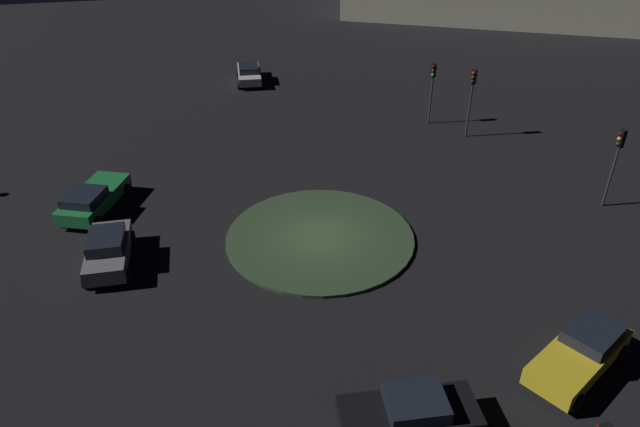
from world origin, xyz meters
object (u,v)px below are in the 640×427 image
object	(u,v)px
car_grey	(108,249)
traffic_light_northwest	(472,90)
traffic_light_northwest_near	(432,81)
car_green	(93,199)
car_yellow	(581,352)
car_black	(410,414)
car_silver	(249,73)
traffic_light_north	(617,153)

from	to	relation	value
car_grey	traffic_light_northwest	world-z (taller)	traffic_light_northwest
traffic_light_northwest	traffic_light_northwest_near	distance (m)	3.02
car_green	car_yellow	size ratio (longest dim) A/B	1.03
car_green	traffic_light_northwest	size ratio (longest dim) A/B	1.12
car_black	traffic_light_northwest_near	size ratio (longest dim) A/B	1.08
car_black	car_grey	world-z (taller)	car_grey
car_silver	traffic_light_north	xyz separation A→B (m)	(23.56, 15.50, 2.29)
traffic_light_north	traffic_light_northwest	bearing A→B (deg)	-70.90
car_black	traffic_light_northwest_near	bearing A→B (deg)	-108.58
traffic_light_north	traffic_light_northwest_near	distance (m)	13.18
car_black	car_green	bearing A→B (deg)	-51.11
car_green	car_silver	bearing A→B (deg)	-6.91
car_green	traffic_light_northwest_near	xyz separation A→B (m)	(-7.02, 21.00, 2.18)
car_yellow	traffic_light_north	size ratio (longest dim) A/B	1.13
car_silver	car_grey	distance (m)	24.87
car_grey	car_silver	bearing A→B (deg)	-19.81
car_grey	car_yellow	world-z (taller)	car_grey
car_black	car_silver	distance (m)	34.46
car_silver	car_green	xyz separation A→B (m)	(18.25, -10.17, 0.03)
car_black	traffic_light_northwest	xyz separation A→B (m)	(-20.62, 11.56, 2.36)
car_black	car_grey	xyz separation A→B (m)	(-11.28, -9.84, 0.04)
car_green	traffic_light_northwest	xyz separation A→B (m)	(-4.42, 22.52, 2.37)
car_silver	car_green	size ratio (longest dim) A/B	0.94
car_green	traffic_light_north	size ratio (longest dim) A/B	1.16
car_silver	traffic_light_north	world-z (taller)	traffic_light_north
car_silver	car_yellow	bearing A→B (deg)	-162.80
car_grey	traffic_light_northwest_near	xyz separation A→B (m)	(-11.94, 19.87, 2.13)
car_black	car_yellow	world-z (taller)	car_black
traffic_light_north	traffic_light_northwest_near	size ratio (longest dim) A/B	1.03
car_black	traffic_light_north	world-z (taller)	traffic_light_north
traffic_light_northwest	traffic_light_northwest_near	xyz separation A→B (m)	(-2.60, -1.52, -0.19)
car_silver	traffic_light_northwest	size ratio (longest dim) A/B	1.05
car_silver	car_green	bearing A→B (deg)	155.34
car_yellow	traffic_light_northwest_near	bearing A→B (deg)	-127.93
traffic_light_northwest	traffic_light_northwest_near	size ratio (longest dim) A/B	1.07
car_yellow	car_grey	bearing A→B (deg)	-60.89
car_grey	traffic_light_north	distance (m)	24.64
traffic_light_northwest	traffic_light_northwest_near	world-z (taller)	traffic_light_northwest
traffic_light_north	traffic_light_northwest_near	bearing A→B (deg)	-68.08
car_yellow	traffic_light_north	world-z (taller)	traffic_light_north
car_yellow	traffic_light_northwest	size ratio (longest dim) A/B	1.08
car_black	traffic_light_northwest_near	distance (m)	25.39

